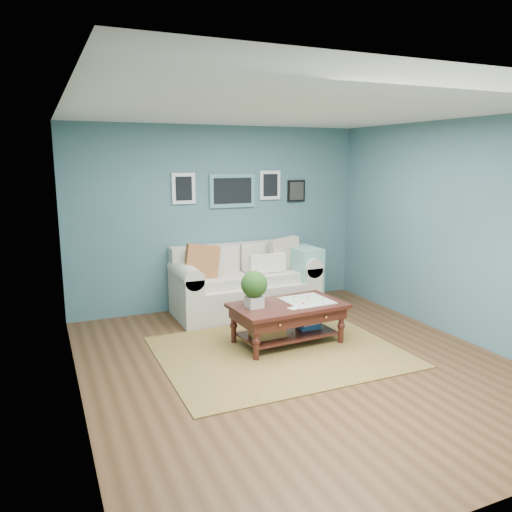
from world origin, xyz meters
TOP-DOWN VIEW (x-y plane):
  - room_shell at (0.01, 0.06)m, footprint 5.00×5.02m
  - area_rug at (-0.04, 0.40)m, footprint 2.72×2.17m
  - loveseat at (0.29, 2.03)m, footprint 2.11×0.96m
  - coffee_table at (0.11, 0.62)m, footprint 1.38×0.86m

SIDE VIEW (x-z plane):
  - area_rug at x=-0.04m, z-range 0.00..0.01m
  - coffee_table at x=0.11m, z-range -0.05..0.89m
  - loveseat at x=0.29m, z-range -0.10..0.98m
  - room_shell at x=0.01m, z-range 0.01..2.71m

